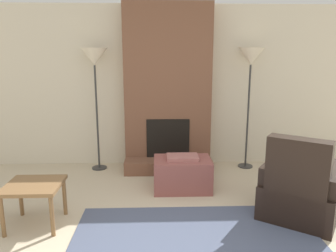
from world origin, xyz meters
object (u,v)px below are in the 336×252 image
side_table (34,190)px  floor_lamp_right (251,61)px  armchair (301,192)px  floor_lamp_left (94,61)px  ottoman (182,174)px

side_table → floor_lamp_right: floor_lamp_right is taller
armchair → floor_lamp_left: (-2.57, 1.70, 1.43)m
ottoman → floor_lamp_left: floor_lamp_left is taller
ottoman → side_table: size_ratio=1.34×
ottoman → floor_lamp_right: size_ratio=0.40×
floor_lamp_right → armchair: bearing=-84.4°
side_table → ottoman: bearing=28.7°
armchair → floor_lamp_left: size_ratio=0.63×
armchair → ottoman: bearing=2.7°
floor_lamp_left → ottoman: bearing=-34.4°
ottoman → floor_lamp_left: size_ratio=0.40×
floor_lamp_right → floor_lamp_left: bearing=180.0°
floor_lamp_left → floor_lamp_right: size_ratio=1.00×
ottoman → armchair: 1.52m
ottoman → floor_lamp_right: (1.12, 0.88, 1.50)m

